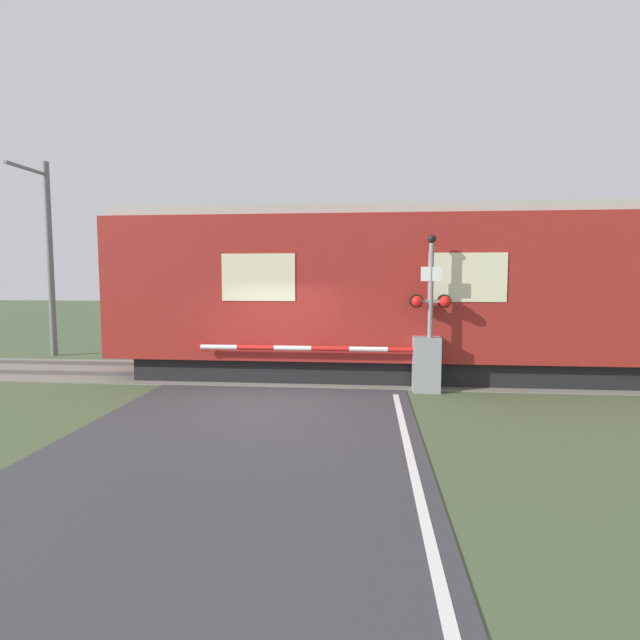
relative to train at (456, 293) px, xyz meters
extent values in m
plane|color=#475638|center=(-4.21, -3.07, -2.18)|extent=(80.00, 80.00, 0.00)
cube|color=slate|center=(-4.21, 0.00, -2.17)|extent=(36.00, 3.20, 0.03)
cube|color=#595451|center=(-4.21, -0.72, -2.10)|extent=(36.00, 0.08, 0.10)
cube|color=#595451|center=(-4.21, 0.72, -2.10)|extent=(36.00, 0.08, 0.10)
cube|color=black|center=(0.00, 0.00, -1.88)|extent=(15.89, 2.46, 0.60)
cube|color=maroon|center=(0.00, 0.00, 0.13)|extent=(17.27, 2.89, 3.43)
cube|color=#ADA89E|center=(0.00, 0.00, 1.97)|extent=(16.93, 2.66, 0.24)
cube|color=beige|center=(0.00, -1.46, 0.39)|extent=(1.73, 0.02, 1.10)
cube|color=beige|center=(-4.75, -1.46, 0.39)|extent=(1.73, 0.02, 1.10)
cube|color=gray|center=(-0.89, -1.64, -1.56)|extent=(0.60, 0.44, 1.25)
cylinder|color=gray|center=(-0.89, -1.64, -1.23)|extent=(0.16, 0.16, 0.18)
cylinder|color=red|center=(-1.32, -1.64, -1.23)|extent=(0.87, 0.11, 0.11)
cylinder|color=white|center=(-2.19, -1.64, -1.23)|extent=(0.87, 0.11, 0.11)
cylinder|color=red|center=(-3.06, -1.64, -1.23)|extent=(0.87, 0.11, 0.11)
cylinder|color=white|center=(-3.92, -1.64, -1.23)|extent=(0.87, 0.11, 0.11)
cylinder|color=red|center=(-4.79, -1.64, -1.23)|extent=(0.87, 0.11, 0.11)
cylinder|color=white|center=(-5.66, -1.64, -1.23)|extent=(0.87, 0.11, 0.11)
cylinder|color=red|center=(-6.09, -1.64, -1.23)|extent=(0.20, 0.02, 0.20)
cylinder|color=gray|center=(-0.84, -1.78, -0.53)|extent=(0.11, 0.11, 3.31)
cube|color=gray|center=(-0.84, -1.78, -0.13)|extent=(0.72, 0.07, 0.07)
sphere|color=red|center=(-1.14, -1.83, -0.13)|extent=(0.24, 0.24, 0.24)
sphere|color=red|center=(-0.54, -1.83, -0.13)|extent=(0.24, 0.24, 0.24)
cylinder|color=black|center=(-1.14, -1.72, -0.13)|extent=(0.30, 0.06, 0.30)
cylinder|color=black|center=(-0.54, -1.72, -0.13)|extent=(0.30, 0.06, 0.30)
cube|color=white|center=(-0.84, -1.82, 0.47)|extent=(0.45, 0.02, 0.31)
sphere|color=black|center=(-0.84, -1.78, 1.23)|extent=(0.18, 0.18, 0.18)
cylinder|color=slate|center=(-12.42, 2.39, 0.92)|extent=(0.20, 0.20, 6.21)
cube|color=slate|center=(-12.42, 1.49, 3.63)|extent=(0.10, 1.80, 0.08)
camera|label=1|loc=(-2.22, -12.87, 0.43)|focal=28.00mm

